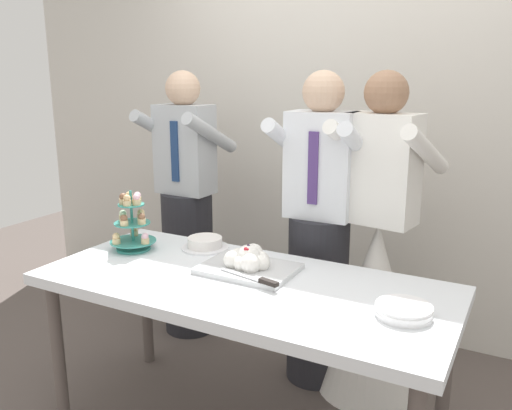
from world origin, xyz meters
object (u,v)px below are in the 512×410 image
Objects in this scene: dessert_table at (243,296)px; main_cake_tray at (248,263)px; round_cake at (205,244)px; person_guest at (187,219)px; person_bride at (375,286)px; person_groom at (319,248)px; cupcake_stand at (132,224)px; plate_stack at (404,311)px.

dessert_table is 0.16m from main_cake_tray.
round_cake is 0.68m from person_guest.
main_cake_tray is (-0.03, 0.11, 0.11)m from dessert_table.
person_bride is (0.43, 0.56, -0.23)m from main_cake_tray.
person_groom reaches higher than dessert_table.
cupcake_stand is at bearing -148.93° from round_cake.
person_groom is (0.13, 0.53, -0.07)m from main_cake_tray.
dessert_table is 0.70m from plate_stack.
main_cake_tray is 0.39m from round_cake.
round_cake is at bearing -153.66° from person_bride.
plate_stack is (0.70, -0.03, 0.10)m from dessert_table.
round_cake is at bearing 164.14° from plate_stack.
person_bride is 1.26m from person_guest.
person_guest is (-0.46, 0.49, -0.05)m from round_cake.
person_bride is at bearing 112.91° from plate_stack.
main_cake_tray is 0.74m from plate_stack.
cupcake_stand is 1.28m from person_bride.
dessert_table is 0.79m from person_bride.
person_guest is (-1.54, 0.80, -0.05)m from plate_stack.
cupcake_stand is 0.71m from person_guest.
main_cake_tray is at bearing -39.32° from person_guest.
person_guest is (-0.84, 0.77, 0.05)m from dessert_table.
cupcake_stand is at bearing -145.65° from person_groom.
dessert_table is 7.50× the size of round_cake.
plate_stack is (0.73, -0.13, -0.02)m from main_cake_tray.
person_bride reaches higher than main_cake_tray.
cupcake_stand is 0.18× the size of person_guest.
person_guest is (-0.81, 0.66, -0.07)m from main_cake_tray.
person_groom is (0.10, 0.63, 0.05)m from dessert_table.
main_cake_tray is at bearing 169.71° from plate_stack.
dessert_table is 5.90× the size of cupcake_stand.
main_cake_tray is 2.04× the size of plate_stack.
person_groom is at bearing 36.34° from round_cake.
plate_stack is at bearing -67.09° from person_bride.
round_cake reaches higher than dessert_table.
person_bride is at bearing 27.72° from cupcake_stand.
cupcake_stand is at bearing 172.26° from dessert_table.
cupcake_stand is 0.18× the size of person_groom.
cupcake_stand is (-0.69, 0.09, 0.21)m from dessert_table.
person_guest is at bearing 133.28° from round_cake.
main_cake_tray is at bearing -26.44° from round_cake.
person_groom reaches higher than plate_stack.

